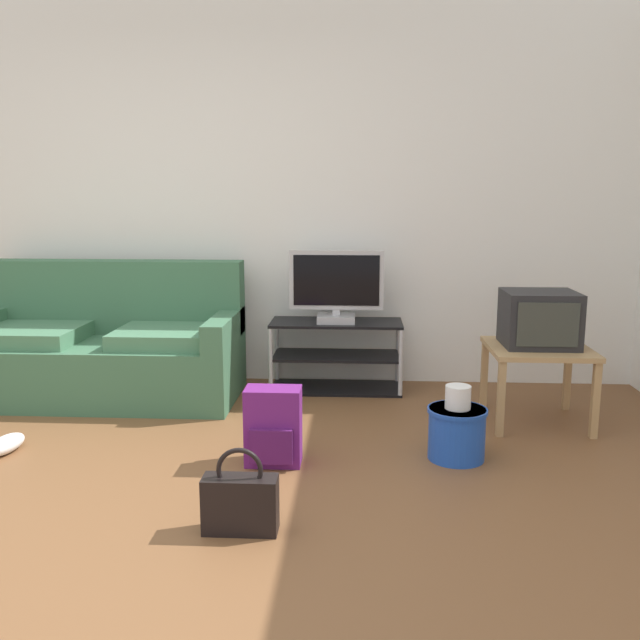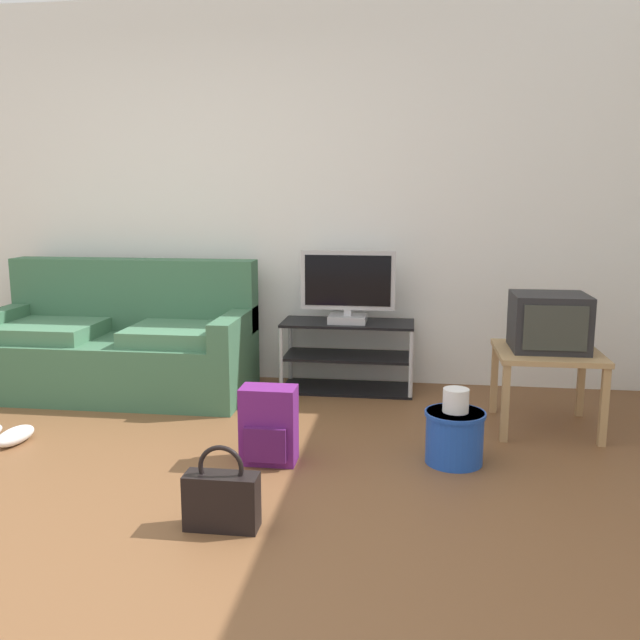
% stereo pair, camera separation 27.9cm
% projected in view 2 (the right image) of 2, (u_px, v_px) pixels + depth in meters
% --- Properties ---
extents(ground_plane, '(9.00, 9.80, 0.02)m').
position_uv_depth(ground_plane, '(83.00, 530.00, 2.79)').
color(ground_plane, brown).
extents(wall_back, '(9.00, 0.10, 2.70)m').
position_uv_depth(wall_back, '(232.00, 195.00, 4.93)').
color(wall_back, white).
rests_on(wall_back, ground_plane).
extents(couch, '(1.78, 0.82, 0.90)m').
position_uv_depth(couch, '(122.00, 345.00, 4.68)').
color(couch, '#3D6B4C').
rests_on(couch, ground_plane).
extents(tv_stand, '(0.91, 0.39, 0.49)m').
position_uv_depth(tv_stand, '(348.00, 356.00, 4.73)').
color(tv_stand, black).
rests_on(tv_stand, ground_plane).
extents(flat_tv, '(0.64, 0.22, 0.49)m').
position_uv_depth(flat_tv, '(348.00, 287.00, 4.62)').
color(flat_tv, '#B2B2B7').
rests_on(flat_tv, tv_stand).
extents(side_table, '(0.58, 0.58, 0.47)m').
position_uv_depth(side_table, '(547.00, 361.00, 3.92)').
color(side_table, tan).
rests_on(side_table, ground_plane).
extents(crt_tv, '(0.42, 0.38, 0.32)m').
position_uv_depth(crt_tv, '(549.00, 322.00, 3.89)').
color(crt_tv, '#232326').
rests_on(crt_tv, side_table).
extents(backpack, '(0.28, 0.24, 0.40)m').
position_uv_depth(backpack, '(269.00, 426.00, 3.44)').
color(backpack, '#661E70').
rests_on(backpack, ground_plane).
extents(handbag, '(0.30, 0.12, 0.36)m').
position_uv_depth(handbag, '(222.00, 499.00, 2.76)').
color(handbag, black).
rests_on(handbag, ground_plane).
extents(cleaning_bucket, '(0.31, 0.31, 0.39)m').
position_uv_depth(cleaning_bucket, '(455.00, 432.00, 3.44)').
color(cleaning_bucket, blue).
rests_on(cleaning_bucket, ground_plane).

